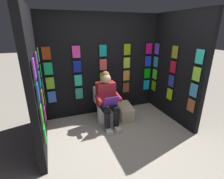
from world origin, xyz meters
name	(u,v)px	position (x,y,z in m)	size (l,w,h in m)	color
ground_plane	(132,151)	(0.00, 0.00, 0.00)	(30.00, 30.00, 0.00)	#B2A899
display_wall_back	(102,66)	(0.00, -1.69, 1.18)	(2.90, 0.14, 2.37)	black
display_wall_left	(176,69)	(-1.45, -0.82, 1.18)	(0.14, 1.64, 2.37)	black
display_wall_right	(35,82)	(1.45, -0.82, 1.18)	(0.14, 1.64, 2.37)	black
toilet	(104,107)	(0.11, -1.22, 0.33)	(0.41, 0.55, 0.77)	white
person_reading	(108,99)	(0.11, -1.00, 0.60)	(0.53, 0.68, 1.19)	maroon
comic_longbox_near	(125,111)	(-0.37, -1.13, 0.16)	(0.40, 0.63, 0.32)	beige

